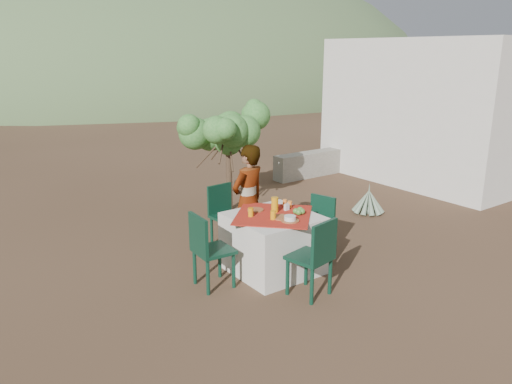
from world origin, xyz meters
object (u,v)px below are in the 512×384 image
at_px(guesthouse, 441,109).
at_px(juice_pitcher, 275,205).
at_px(shrub_tree, 230,136).
at_px(chair_near, 315,255).
at_px(chair_far, 224,212).
at_px(chair_left, 208,247).
at_px(table, 273,243).
at_px(person, 248,200).
at_px(agave, 368,202).
at_px(chair_right, 319,223).

bearing_deg(guesthouse, juice_pitcher, -163.16).
bearing_deg(guesthouse, shrub_tree, 173.24).
xyz_separation_m(chair_near, juice_pitcher, (0.13, 0.92, 0.34)).
xyz_separation_m(chair_far, chair_left, (-0.91, -1.08, 0.02)).
distance_m(chair_far, guesthouse, 6.27).
height_order(table, chair_left, chair_left).
relative_size(person, agave, 2.60).
distance_m(shrub_tree, juice_pitcher, 2.64).
xyz_separation_m(table, chair_left, (-0.93, 0.07, 0.14)).
height_order(chair_right, agave, chair_right).
xyz_separation_m(chair_left, juice_pitcher, (1.00, 0.00, 0.35)).
relative_size(chair_far, juice_pitcher, 4.47).
relative_size(chair_far, chair_right, 1.07).
relative_size(chair_near, guesthouse, 0.22).
xyz_separation_m(agave, guesthouse, (3.32, 1.00, 1.30)).
height_order(chair_far, chair_right, chair_far).
bearing_deg(chair_left, shrub_tree, -34.99).
bearing_deg(table, juice_pitcher, 42.79).
bearing_deg(person, chair_far, -92.50).
bearing_deg(person, guesthouse, 179.04).
distance_m(agave, guesthouse, 3.70).
height_order(chair_far, person, person).
distance_m(chair_near, chair_left, 1.27).
bearing_deg(chair_right, table, -102.95).
relative_size(shrub_tree, guesthouse, 0.40).
xyz_separation_m(chair_far, person, (0.09, -0.49, 0.28)).
bearing_deg(juice_pitcher, chair_left, -179.83).
relative_size(table, person, 0.84).
xyz_separation_m(chair_near, agave, (2.86, 1.76, -0.32)).
distance_m(chair_near, chair_right, 1.27).
bearing_deg(chair_left, table, -91.33).
distance_m(chair_far, juice_pitcher, 1.14).
relative_size(chair_far, agave, 1.48).
distance_m(table, juice_pitcher, 0.49).
xyz_separation_m(chair_right, agave, (1.97, 0.85, -0.26)).
xyz_separation_m(shrub_tree, juice_pitcher, (-0.89, -2.44, -0.47)).
relative_size(chair_right, guesthouse, 0.20).
relative_size(chair_far, person, 0.57).
xyz_separation_m(person, guesthouse, (6.06, 1.25, 0.72)).
bearing_deg(agave, chair_near, -148.43).
bearing_deg(guesthouse, chair_right, -160.75).
xyz_separation_m(agave, juice_pitcher, (-2.73, -0.83, 0.66)).
relative_size(table, guesthouse, 0.31).
height_order(table, person, person).
bearing_deg(juice_pitcher, person, 90.70).
distance_m(chair_right, shrub_tree, 2.61).
distance_m(chair_near, person, 1.53).
relative_size(chair_left, agave, 1.56).
distance_m(table, guesthouse, 6.51).
height_order(shrub_tree, guesthouse, guesthouse).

